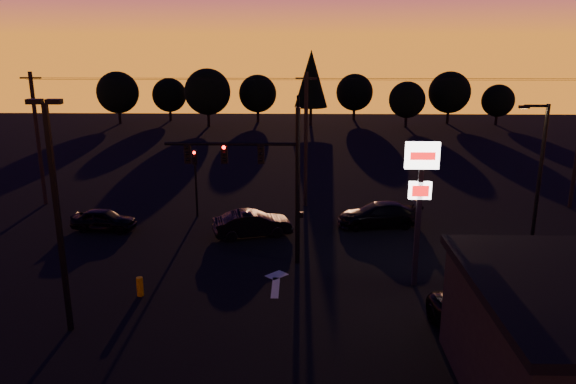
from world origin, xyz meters
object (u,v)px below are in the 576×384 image
suv_parked (483,328)px  secondary_signal (195,173)px  car_mid (253,224)px  streetlight (538,174)px  car_right (378,215)px  parking_lot_light (56,203)px  pylon_sign (420,184)px  bollard (140,287)px  traffic_signal_mast (265,169)px  car_left (104,220)px

suv_parked → secondary_signal: bearing=121.3°
car_mid → suv_parked: size_ratio=0.81×
streetlight → car_right: 9.40m
parking_lot_light → car_mid: 13.44m
parking_lot_light → pylon_sign: size_ratio=1.34×
bollard → pylon_sign: bearing=6.5°
bollard → suv_parked: (14.05, -3.94, 0.33)m
secondary_signal → bollard: secondary_signal is taller
streetlight → car_right: streetlight is taller
secondary_signal → car_right: 11.75m
traffic_signal_mast → car_left: size_ratio=2.26×
car_right → car_mid: bearing=-82.9°
secondary_signal → bollard: 11.69m
car_right → suv_parked: size_ratio=0.91×
suv_parked → bollard: bearing=154.3°
traffic_signal_mast → bollard: bearing=-144.2°
car_left → bollard: bearing=-146.1°
traffic_signal_mast → parking_lot_light: (-7.40, -6.99, 0.33)m
car_mid → car_left: bearing=68.3°
pylon_sign → car_left: size_ratio=1.79×
parking_lot_light → pylon_sign: parking_lot_light is taller
car_left → car_mid: bearing=-89.2°
traffic_signal_mast → car_left: 11.91m
bollard → car_left: 9.85m
secondary_signal → car_left: 6.21m
parking_lot_light → suv_parked: 16.65m
secondary_signal → suv_parked: secondary_signal is taller
streetlight → car_mid: bearing=170.8°
traffic_signal_mast → car_right: size_ratio=1.70×
traffic_signal_mast → suv_parked: bearing=-42.5°
parking_lot_light → suv_parked: size_ratio=1.64×
secondary_signal → car_right: bearing=-8.1°
streetlight → bollard: bearing=-164.4°
suv_parked → streetlight: bearing=50.0°
car_mid → car_right: car_mid is taller
traffic_signal_mast → bollard: traffic_signal_mast is taller
secondary_signal → car_mid: size_ratio=0.96×
pylon_sign → bollard: 13.40m
car_right → pylon_sign: bearing=-3.3°
traffic_signal_mast → bollard: (-5.45, -3.93, -4.49)m
pylon_sign → secondary_signal: bearing=140.2°
parking_lot_light → suv_parked: bearing=-3.2°
car_left → car_right: 16.60m
pylon_sign → car_mid: size_ratio=1.50×
secondary_signal → bollard: size_ratio=4.93×
streetlight → car_left: size_ratio=2.10×
parking_lot_light → suv_parked: (16.00, -0.88, -4.50)m
traffic_signal_mast → streetlight: 14.10m
car_right → suv_parked: 13.89m
traffic_signal_mast → pylon_sign: size_ratio=1.26×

